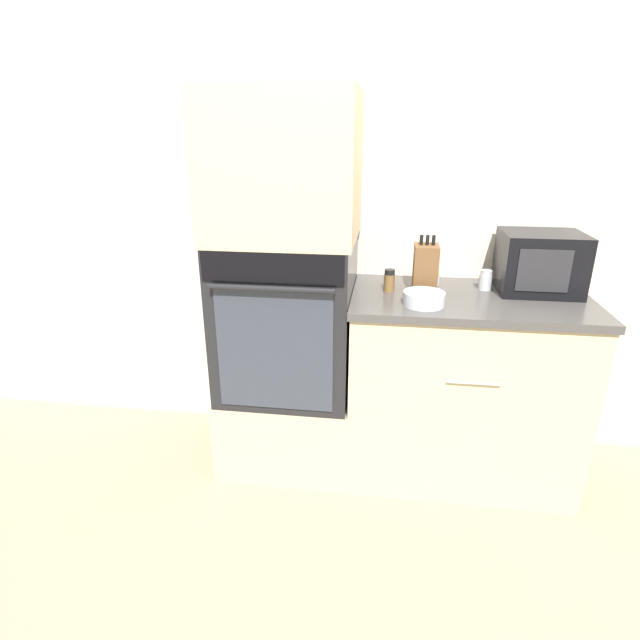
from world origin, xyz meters
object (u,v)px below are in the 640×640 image
knife_block (425,268)px  condiment_jar_near (389,281)px  microwave (540,263)px  bowl (424,299)px  wall_oven (288,315)px  condiment_jar_mid (485,280)px  condiment_jar_far (434,278)px

knife_block → condiment_jar_near: (-0.16, -0.02, -0.06)m
microwave → knife_block: bearing=-172.0°
knife_block → bowl: 0.22m
wall_oven → condiment_jar_mid: 0.95m
condiment_jar_mid → knife_block: bearing=-166.9°
bowl → condiment_jar_mid: 0.40m
microwave → condiment_jar_far: size_ratio=5.40×
wall_oven → condiment_jar_mid: wall_oven is taller
wall_oven → condiment_jar_far: (0.70, 0.16, 0.17)m
condiment_jar_far → condiment_jar_mid: bearing=-11.5°
microwave → bowl: 0.60m
condiment_jar_near → bowl: bearing=-50.1°
microwave → condiment_jar_near: bearing=-171.9°
microwave → knife_block: size_ratio=1.35×
bowl → condiment_jar_far: bearing=78.0°
knife_block → condiment_jar_near: bearing=-171.9°
condiment_jar_mid → condiment_jar_far: condiment_jar_mid is taller
microwave → bowl: (-0.53, -0.27, -0.11)m
knife_block → condiment_jar_far: 0.15m
wall_oven → condiment_jar_far: 0.73m
microwave → condiment_jar_mid: size_ratio=3.78×
wall_oven → knife_block: (0.64, 0.05, 0.25)m
bowl → condiment_jar_near: 0.23m
knife_block → condiment_jar_far: bearing=64.0°
condiment_jar_near → condiment_jar_far: condiment_jar_near is taller
bowl → condiment_jar_near: (-0.15, 0.18, 0.02)m
condiment_jar_near → condiment_jar_far: 0.26m
condiment_jar_mid → condiment_jar_near: bearing=-168.7°
bowl → condiment_jar_mid: size_ratio=1.89×
microwave → bowl: size_ratio=2.00×
microwave → condiment_jar_near: (-0.68, -0.10, -0.09)m
microwave → knife_block: (-0.52, -0.07, -0.03)m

